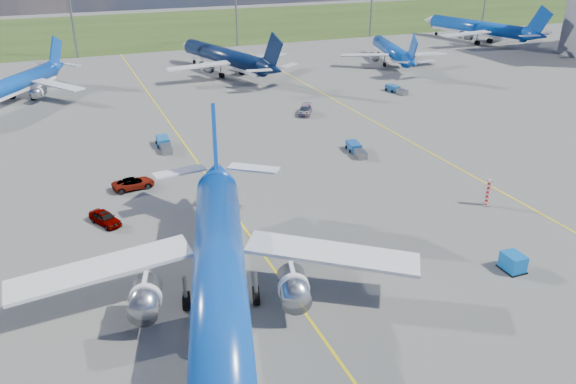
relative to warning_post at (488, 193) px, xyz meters
name	(u,v)px	position (x,y,z in m)	size (l,w,h in m)	color
ground	(295,298)	(-26.00, -8.00, -1.50)	(400.00, 400.00, 0.00)	#5D5D5A
grass_strip	(104,31)	(-26.00, 142.00, -1.50)	(400.00, 80.00, 0.01)	#2D4719
taxiway_lines	(208,175)	(-25.83, 19.70, -1.49)	(60.25, 160.00, 0.02)	yellow
warning_post	(488,193)	(0.00, 0.00, 0.00)	(0.50, 0.50, 3.00)	red
bg_jet_nnw	(16,103)	(-48.61, 64.09, -1.50)	(25.91, 34.01, 8.91)	#0C42A9
bg_jet_n	(225,74)	(-8.28, 71.81, -1.50)	(30.19, 39.63, 10.38)	#07173B
bg_jet_ne	(391,64)	(29.38, 66.94, -1.50)	(25.46, 33.41, 8.75)	#0C42A9
bg_jet_ene	(475,42)	(66.07, 82.97, -1.50)	(32.03, 42.03, 11.01)	#0C42A9
main_airliner	(222,328)	(-32.45, -9.36, -1.50)	(33.84, 44.41, 11.63)	#0C42A9
uld_container	(513,262)	(-6.68, -11.30, -0.72)	(1.56, 1.95, 1.56)	#0C5BB1
service_car_a	(105,218)	(-38.79, 11.13, -0.80)	(1.65, 4.10, 1.40)	#999999
service_car_b	(133,183)	(-34.84, 18.99, -0.83)	(2.22, 4.82, 1.34)	#999999
service_car_c	(305,110)	(-4.50, 38.55, -0.80)	(1.97, 4.83, 1.40)	#999999
baggage_tug_w	(356,149)	(-5.40, 19.56, -0.96)	(2.20, 5.31, 1.16)	#184990
baggage_tug_c	(164,144)	(-28.93, 31.29, -0.92)	(1.68, 5.56, 1.24)	#1A5F9D
baggage_tug_e	(396,90)	(16.85, 44.98, -0.97)	(2.09, 5.23, 1.14)	navy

